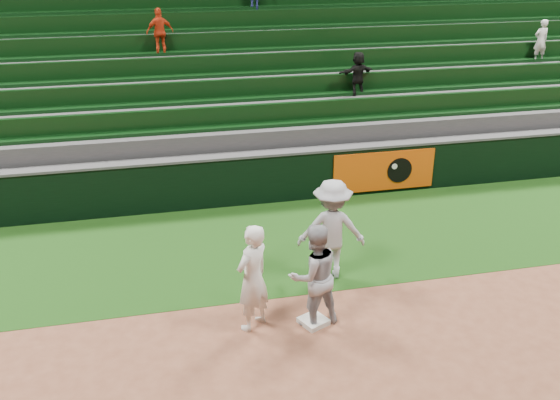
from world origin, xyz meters
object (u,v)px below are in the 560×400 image
object	(u,v)px
first_base	(313,321)
first_baseman	(252,278)
base_coach	(332,229)
baserunner	(314,275)

from	to	relation	value
first_base	first_baseman	size ratio (longest dim) A/B	0.22
first_base	first_baseman	bearing A→B (deg)	171.61
first_base	base_coach	world-z (taller)	base_coach
first_base	base_coach	distance (m)	1.88
first_base	baserunner	bearing A→B (deg)	88.62
first_baseman	baserunner	size ratio (longest dim) A/B	1.03
base_coach	first_base	bearing A→B (deg)	75.31
first_base	baserunner	world-z (taller)	baserunner
baserunner	base_coach	world-z (taller)	base_coach
first_baseman	base_coach	distance (m)	2.17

